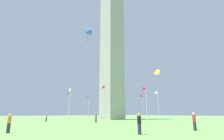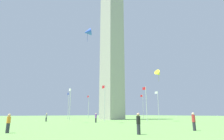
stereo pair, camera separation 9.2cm
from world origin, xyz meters
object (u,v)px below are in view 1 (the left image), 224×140
at_px(obelisk_monument, 112,39).
at_px(person_gray_shirt, 46,117).
at_px(person_black_shirt, 139,124).
at_px(kite_blue_delta, 88,32).
at_px(flagpole_s, 146,102).
at_px(person_orange_shirt, 9,123).
at_px(person_red_shirt, 194,122).
at_px(flagpole_sw, 158,104).
at_px(flagpole_w, 143,105).
at_px(flagpole_e, 70,102).
at_px(flagpole_ne, 68,104).
at_px(kite_yellow_delta, 158,74).
at_px(flagpole_n, 89,106).
at_px(flagpole_se, 105,101).
at_px(flagpole_nw, 116,106).
at_px(person_purple_shirt, 96,118).

xyz_separation_m(obelisk_monument, person_gray_shirt, (-2.18, 19.45, -23.80)).
height_order(person_black_shirt, kite_blue_delta, kite_blue_delta).
bearing_deg(flagpole_s, obelisk_monument, -0.00).
distance_m(person_orange_shirt, person_red_shirt, 16.87).
relative_size(flagpole_sw, person_orange_shirt, 5.01).
bearing_deg(flagpole_w, flagpole_e, 90.00).
xyz_separation_m(flagpole_ne, flagpole_w, (-9.29, -22.44, 0.00)).
xyz_separation_m(person_black_shirt, person_gray_shirt, (29.66, -2.73, 0.04)).
bearing_deg(kite_yellow_delta, obelisk_monument, 3.08).
xyz_separation_m(flagpole_n, person_red_shirt, (-46.01, 15.56, -3.53)).
bearing_deg(flagpole_se, person_gray_shirt, 55.23).
distance_m(flagpole_nw, person_gray_shirt, 31.17).
distance_m(flagpole_n, person_orange_shirt, 48.15).
bearing_deg(obelisk_monument, person_orange_shirt, 128.84).
bearing_deg(person_black_shirt, flagpole_se, 9.48).
height_order(person_orange_shirt, person_red_shirt, person_red_shirt).
distance_m(flagpole_se, flagpole_s, 10.06).
bearing_deg(flagpole_se, person_purple_shirt, 128.22).
bearing_deg(person_black_shirt, person_purple_shirt, 15.43).
xyz_separation_m(flagpole_n, flagpole_s, (-26.29, 0.00, 0.00)).
height_order(flagpole_ne, flagpole_sw, same).
xyz_separation_m(person_black_shirt, kite_blue_delta, (17.69, -5.22, 15.94)).
bearing_deg(person_purple_shirt, obelisk_monument, 1.44).
relative_size(flagpole_s, flagpole_sw, 1.00).
xyz_separation_m(flagpole_s, flagpole_nw, (22.44, -9.29, 0.00)).
bearing_deg(flagpole_w, flagpole_nw, 22.50).
height_order(flagpole_w, person_gray_shirt, flagpole_w).
bearing_deg(person_orange_shirt, flagpole_ne, 51.10).
height_order(flagpole_e, kite_blue_delta, kite_blue_delta).
distance_m(person_black_shirt, kite_yellow_delta, 29.45).
relative_size(flagpole_w, person_gray_shirt, 4.61).
bearing_deg(flagpole_n, person_red_shirt, 161.32).
relative_size(person_purple_shirt, kite_blue_delta, 0.62).
distance_m(flagpole_sw, flagpole_w, 10.06).
bearing_deg(flagpole_nw, kite_yellow_delta, 161.92).
distance_m(flagpole_nw, person_orange_shirt, 51.87).
bearing_deg(flagpole_sw, flagpole_se, 90.00).
bearing_deg(flagpole_w, person_red_shirt, 138.87).
height_order(obelisk_monument, person_red_shirt, obelisk_monument).
bearing_deg(flagpole_n, obelisk_monument, 180.00).
xyz_separation_m(flagpole_w, person_black_shirt, (-31.90, 35.32, -3.56)).
relative_size(flagpole_nw, person_black_shirt, 4.84).
relative_size(flagpole_w, flagpole_nw, 1.00).
distance_m(obelisk_monument, person_purple_shirt, 30.34).
height_order(obelisk_monument, flagpole_n, obelisk_monument).
height_order(flagpole_ne, person_purple_shirt, flagpole_ne).
xyz_separation_m(flagpole_e, kite_blue_delta, (-14.21, 3.82, 12.38)).
height_order(flagpole_sw, person_orange_shirt, flagpole_sw).
height_order(person_gray_shirt, person_red_shirt, person_gray_shirt).
bearing_deg(flagpole_nw, flagpole_ne, 90.00).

